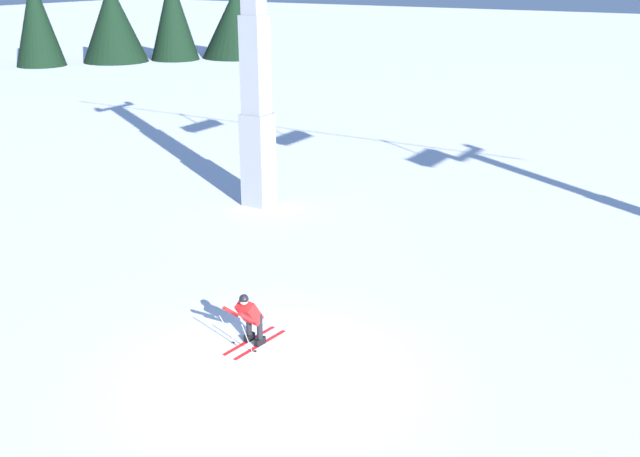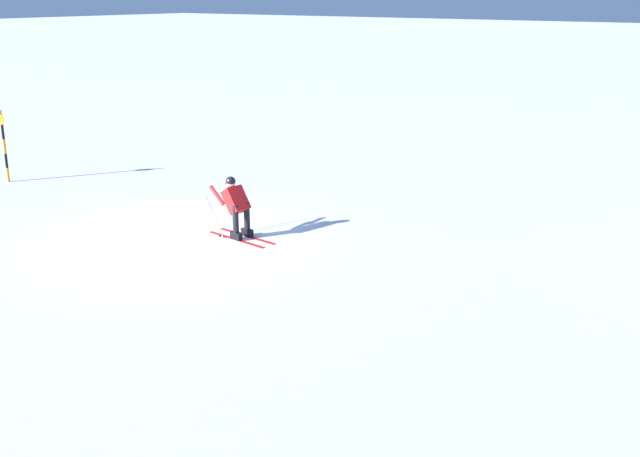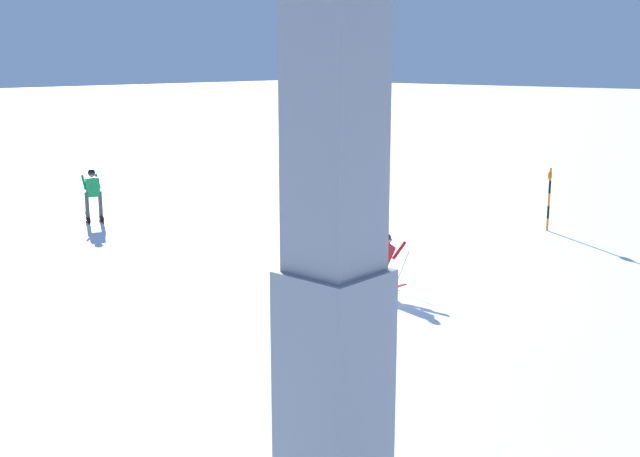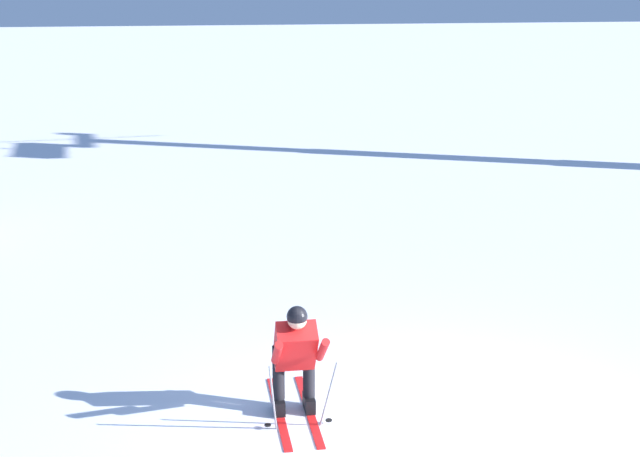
# 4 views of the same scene
# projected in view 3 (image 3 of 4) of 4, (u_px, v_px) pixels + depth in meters

# --- Properties ---
(ground_plane) EXTENTS (260.00, 260.00, 0.00)m
(ground_plane) POSITION_uv_depth(u_px,v_px,m) (367.00, 272.00, 19.99)
(ground_plane) COLOR white
(skier_carving_main) EXTENTS (0.74, 1.73, 1.44)m
(skier_carving_main) POSITION_uv_depth(u_px,v_px,m) (382.00, 258.00, 18.43)
(skier_carving_main) COLOR red
(skier_carving_main) RESTS_ON ground_plane
(lift_tower_near) EXTENTS (0.92, 2.91, 10.40)m
(lift_tower_near) POSITION_uv_depth(u_px,v_px,m) (335.00, 174.00, 7.63)
(lift_tower_near) COLOR gray
(lift_tower_near) RESTS_ON ground_plane
(trail_marker_pole) EXTENTS (0.07, 0.28, 2.02)m
(trail_marker_pole) POSITION_uv_depth(u_px,v_px,m) (549.00, 197.00, 24.59)
(trail_marker_pole) COLOR orange
(trail_marker_pole) RESTS_ON ground_plane
(skier_distant_uphill) EXTENTS (1.86, 1.13, 1.82)m
(skier_distant_uphill) POSITION_uv_depth(u_px,v_px,m) (93.00, 191.00, 25.97)
(skier_distant_uphill) COLOR red
(skier_distant_uphill) RESTS_ON ground_plane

